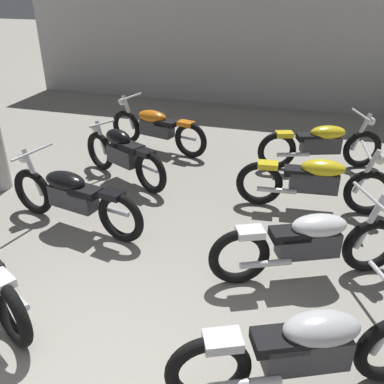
{
  "coord_description": "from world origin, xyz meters",
  "views": [
    {
      "loc": [
        1.37,
        -1.69,
        2.96
      ],
      "look_at": [
        0.0,
        2.81,
        0.55
      ],
      "focal_mm": 38.87,
      "sensor_mm": 36.0,
      "label": 1
    }
  ],
  "objects_px": {
    "motorcycle_left_row_1": "(72,196)",
    "motorcycle_left_row_3": "(156,127)",
    "motorcycle_right_row_3": "(321,144)",
    "motorcycle_left_row_2": "(123,154)",
    "motorcycle_right_row_1": "(309,242)",
    "motorcycle_right_row_0": "(307,349)",
    "motorcycle_right_row_2": "(315,181)"
  },
  "relations": [
    {
      "from": "motorcycle_right_row_0",
      "to": "motorcycle_right_row_3",
      "type": "bearing_deg",
      "value": 90.13
    },
    {
      "from": "motorcycle_left_row_1",
      "to": "motorcycle_right_row_2",
      "type": "height_order",
      "value": "same"
    },
    {
      "from": "motorcycle_left_row_2",
      "to": "motorcycle_right_row_3",
      "type": "height_order",
      "value": "motorcycle_right_row_3"
    },
    {
      "from": "motorcycle_left_row_1",
      "to": "motorcycle_right_row_3",
      "type": "relative_size",
      "value": 1.04
    },
    {
      "from": "motorcycle_right_row_3",
      "to": "motorcycle_left_row_2",
      "type": "bearing_deg",
      "value": -154.77
    },
    {
      "from": "motorcycle_left_row_3",
      "to": "motorcycle_left_row_2",
      "type": "bearing_deg",
      "value": -90.61
    },
    {
      "from": "motorcycle_left_row_2",
      "to": "motorcycle_right_row_1",
      "type": "relative_size",
      "value": 0.9
    },
    {
      "from": "motorcycle_left_row_1",
      "to": "motorcycle_right_row_3",
      "type": "height_order",
      "value": "same"
    },
    {
      "from": "motorcycle_right_row_1",
      "to": "motorcycle_left_row_2",
      "type": "bearing_deg",
      "value": 150.3
    },
    {
      "from": "motorcycle_right_row_1",
      "to": "motorcycle_right_row_3",
      "type": "bearing_deg",
      "value": 89.1
    },
    {
      "from": "motorcycle_right_row_0",
      "to": "motorcycle_right_row_1",
      "type": "height_order",
      "value": "same"
    },
    {
      "from": "motorcycle_left_row_1",
      "to": "motorcycle_right_row_3",
      "type": "distance_m",
      "value": 4.24
    },
    {
      "from": "motorcycle_left_row_3",
      "to": "motorcycle_right_row_1",
      "type": "distance_m",
      "value": 4.34
    },
    {
      "from": "motorcycle_right_row_1",
      "to": "motorcycle_right_row_2",
      "type": "bearing_deg",
      "value": 90.09
    },
    {
      "from": "motorcycle_left_row_2",
      "to": "motorcycle_left_row_3",
      "type": "bearing_deg",
      "value": 89.39
    },
    {
      "from": "motorcycle_left_row_1",
      "to": "motorcycle_right_row_0",
      "type": "relative_size",
      "value": 1.07
    },
    {
      "from": "motorcycle_left_row_2",
      "to": "motorcycle_right_row_2",
      "type": "distance_m",
      "value": 3.0
    },
    {
      "from": "motorcycle_left_row_2",
      "to": "motorcycle_right_row_1",
      "type": "height_order",
      "value": "motorcycle_right_row_1"
    },
    {
      "from": "motorcycle_left_row_2",
      "to": "motorcycle_right_row_3",
      "type": "xyz_separation_m",
      "value": [
        3.05,
        1.44,
        -0.01
      ]
    },
    {
      "from": "motorcycle_left_row_2",
      "to": "motorcycle_right_row_1",
      "type": "xyz_separation_m",
      "value": [
        3.0,
        -1.71,
        -0.01
      ]
    },
    {
      "from": "motorcycle_right_row_1",
      "to": "motorcycle_right_row_3",
      "type": "relative_size",
      "value": 0.97
    },
    {
      "from": "motorcycle_left_row_3",
      "to": "motorcycle_right_row_3",
      "type": "distance_m",
      "value": 3.03
    },
    {
      "from": "motorcycle_right_row_0",
      "to": "motorcycle_left_row_2",
      "type": "bearing_deg",
      "value": 133.65
    },
    {
      "from": "motorcycle_right_row_0",
      "to": "motorcycle_right_row_2",
      "type": "relative_size",
      "value": 0.93
    },
    {
      "from": "motorcycle_left_row_2",
      "to": "motorcycle_right_row_0",
      "type": "height_order",
      "value": "motorcycle_right_row_0"
    },
    {
      "from": "motorcycle_left_row_3",
      "to": "motorcycle_right_row_3",
      "type": "relative_size",
      "value": 1.03
    },
    {
      "from": "motorcycle_left_row_2",
      "to": "motorcycle_right_row_0",
      "type": "relative_size",
      "value": 0.9
    },
    {
      "from": "motorcycle_right_row_2",
      "to": "motorcycle_right_row_1",
      "type": "bearing_deg",
      "value": -89.91
    },
    {
      "from": "motorcycle_left_row_2",
      "to": "motorcycle_right_row_1",
      "type": "bearing_deg",
      "value": -29.7
    },
    {
      "from": "motorcycle_left_row_1",
      "to": "motorcycle_left_row_3",
      "type": "height_order",
      "value": "same"
    },
    {
      "from": "motorcycle_right_row_0",
      "to": "motorcycle_left_row_1",
      "type": "bearing_deg",
      "value": 151.02
    },
    {
      "from": "motorcycle_right_row_3",
      "to": "motorcycle_right_row_1",
      "type": "bearing_deg",
      "value": -90.9
    }
  ]
}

